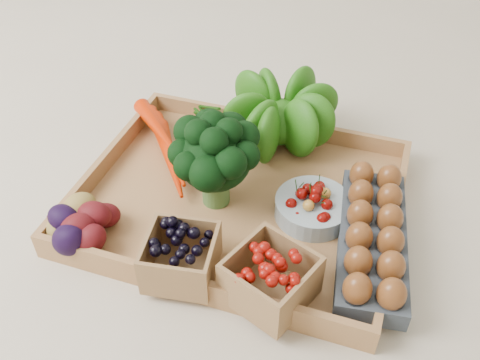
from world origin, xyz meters
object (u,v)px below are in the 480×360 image
(tray, at_px, (240,202))
(egg_carton, at_px, (372,241))
(broccoli, at_px, (215,174))
(cherry_bowl, at_px, (313,208))

(tray, xyz_separation_m, egg_carton, (0.24, -0.04, 0.03))
(egg_carton, bearing_deg, broccoli, 167.08)
(broccoli, height_order, egg_carton, broccoli)
(tray, relative_size, broccoli, 3.41)
(tray, xyz_separation_m, cherry_bowl, (0.13, 0.00, 0.02))
(cherry_bowl, bearing_deg, broccoli, -173.66)
(cherry_bowl, bearing_deg, egg_carton, -22.36)
(broccoli, bearing_deg, cherry_bowl, 6.34)
(tray, relative_size, cherry_bowl, 4.18)
(broccoli, distance_m, cherry_bowl, 0.18)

